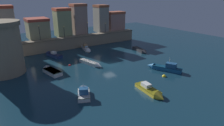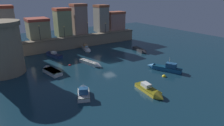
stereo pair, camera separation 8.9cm
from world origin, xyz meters
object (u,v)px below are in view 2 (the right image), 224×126
Objects in this scene: fortress_tower at (1,48)px; moored_boat_4 at (87,49)px; quay_lamp_3 at (105,26)px; moored_boat_3 at (164,67)px; moored_boat_7 at (92,63)px; quay_lamp_0 at (39,30)px; moored_boat_2 at (84,92)px; moored_boat_0 at (52,54)px; quay_lamp_1 at (64,30)px; moored_boat_6 at (152,92)px; moored_boat_1 at (141,50)px; mooring_buoy_1 at (70,65)px; moored_boat_5 at (50,71)px; quay_lamp_2 at (88,26)px; mooring_buoy_0 at (164,77)px.

fortress_tower is 21.60m from moored_boat_4.
quay_lamp_3 is 0.42× the size of moored_boat_3.
quay_lamp_0 is at bearing -171.77° from moored_boat_7.
moored_boat_0 is at bearing 18.77° from moored_boat_2.
quay_lamp_1 is at bearing 180.00° from quay_lamp_3.
moored_boat_6 is 16.41m from moored_boat_7.
fortress_tower is at bearing -131.87° from quay_lamp_0.
moored_boat_1 is at bearing -47.48° from moored_boat_3.
moored_boat_4 is 13.12× the size of mooring_buoy_1.
moored_boat_1 is 0.89× the size of moored_boat_4.
quay_lamp_1 reaches higher than mooring_buoy_1.
mooring_buoy_1 is (-4.10, 2.34, -0.36)m from moored_boat_7.
moored_boat_0 is 9.38m from moored_boat_4.
quay_lamp_3 reaches higher than moored_boat_5.
quay_lamp_0 is 0.54× the size of moored_boat_4.
quay_lamp_2 is 16.97m from moored_boat_1.
quay_lamp_0 is 19.48m from quay_lamp_3.
moored_boat_2 is at bearing 175.44° from moored_boat_5.
moored_boat_2 is 11.75m from moored_boat_5.
quay_lamp_3 is 34.16m from moored_boat_6.
moored_boat_4 is at bearing -22.48° from quay_lamp_0.
mooring_buoy_0 is 19.60m from mooring_buoy_1.
moored_boat_6 is (-8.98, -5.76, -0.21)m from moored_boat_3.
moored_boat_1 is 11.67× the size of mooring_buoy_1.
moored_boat_6 is at bearing 96.62° from moored_boat_3.
mooring_buoy_0 is (4.07, -23.99, -0.43)m from moored_boat_4.
fortress_tower is 31.19m from moored_boat_3.
moored_boat_5 is at bearing -38.60° from moored_boat_4.
moored_boat_4 is at bearing -122.25° from quay_lamp_2.
quay_lamp_0 is 5.23× the size of mooring_buoy_0.
fortress_tower is 1.41× the size of moored_boat_4.
quay_lamp_0 reaches higher than moored_boat_6.
moored_boat_7 is at bearing -114.24° from quay_lamp_2.
moored_boat_4 reaches higher than moored_boat_6.
quay_lamp_0 is at bearing 7.31° from moored_boat_3.
quay_lamp_0 is at bearing -112.81° from moored_boat_1.
moored_boat_7 is (6.50, -15.55, -5.43)m from quay_lamp_0.
quay_lamp_1 reaches higher than mooring_buoy_0.
moored_boat_1 is 14.65m from moored_boat_4.
mooring_buoy_0 is (13.45, -23.81, -0.44)m from moored_boat_0.
quay_lamp_3 is 0.47× the size of moored_boat_1.
quay_lamp_1 is 0.50× the size of moored_boat_0.
quay_lamp_1 reaches higher than moored_boat_2.
quay_lamp_0 is 33.36m from moored_boat_6.
quay_lamp_2 is 22.31m from moored_boat_5.
quay_lamp_0 reaches higher than moored_boat_7.
quay_lamp_3 is 22.23m from mooring_buoy_1.
quay_lamp_1 is at bearing 0.00° from quay_lamp_0.
mooring_buoy_1 is at bearing -12.46° from fortress_tower.
quay_lamp_3 is 0.44× the size of moored_boat_7.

